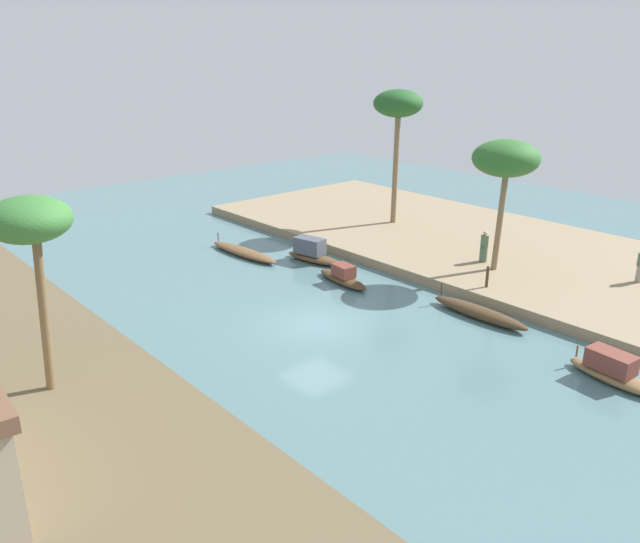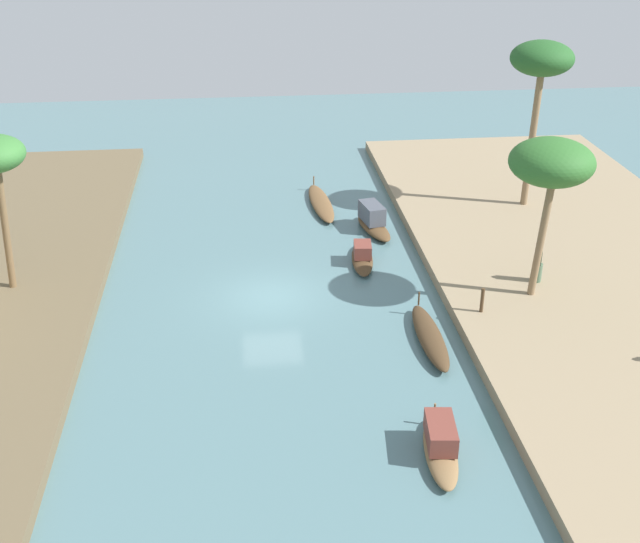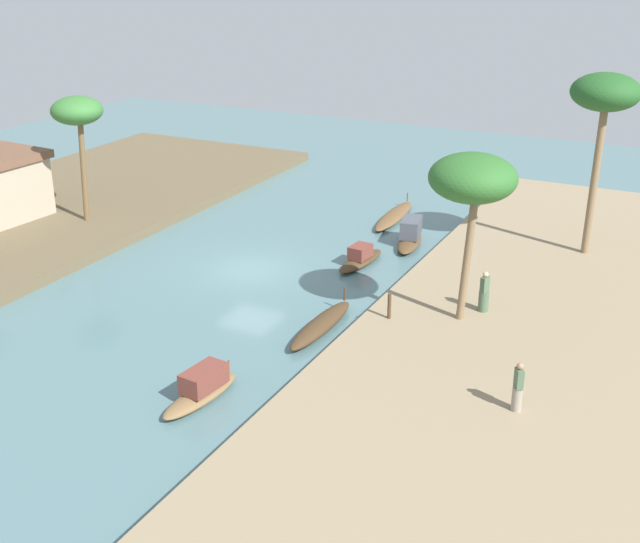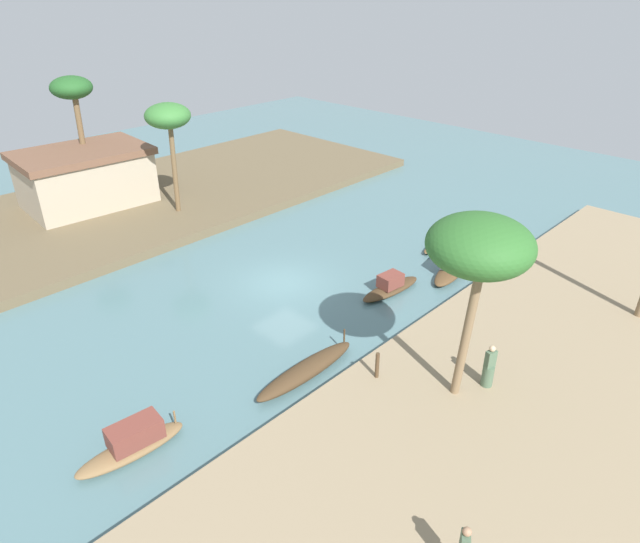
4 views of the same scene
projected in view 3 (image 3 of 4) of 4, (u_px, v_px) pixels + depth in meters
name	position (u px, v px, depth m)	size (l,w,h in m)	color
river_water	(250.00, 270.00, 37.18)	(66.01, 66.01, 0.00)	slate
riverbank_left	(563.00, 325.00, 31.27)	(38.13, 14.03, 0.49)	#937F60
riverbank_right	(21.00, 221.00, 42.90)	(38.13, 14.03, 0.49)	brown
sampan_with_red_awning	(394.00, 216.00, 43.84)	(5.39, 1.34, 0.83)	brown
sampan_with_tall_canopy	(361.00, 258.00, 37.62)	(3.54, 1.28, 0.96)	#47331E
sampan_near_left_bank	(321.00, 325.00, 31.29)	(4.71, 0.91, 1.02)	#47331E
sampan_downstream_large	(202.00, 389.00, 26.49)	(3.50, 1.30, 1.08)	brown
sampan_upstream_small	(410.00, 235.00, 40.06)	(3.62, 1.71, 1.29)	brown
person_on_near_bank	(484.00, 296.00, 31.66)	(0.50, 0.50, 1.63)	#4C664C
person_by_mooring	(518.00, 390.00, 24.88)	(0.44, 0.44, 1.62)	gray
mooring_post	(389.00, 306.00, 31.07)	(0.14, 0.14, 1.01)	#4C3823
palm_tree_left_near	(473.00, 180.00, 29.18)	(3.19, 3.19, 6.41)	#7F6647
palm_tree_left_far	(605.00, 97.00, 35.19)	(3.00, 3.00, 8.16)	#7F6647
palm_tree_right_short	(77.00, 113.00, 40.18)	(2.54, 2.54, 6.34)	brown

